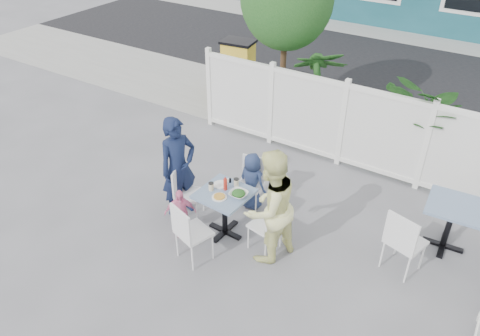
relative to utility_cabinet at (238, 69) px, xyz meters
The scene contains 27 objects.
ground 5.12m from the utility_cabinet, 51.99° to the right, with size 80.00×80.00×0.00m, color slate.
near_sidewalk 3.19m from the utility_cabinet, ahead, with size 24.00×2.60×0.01m, color gray.
street 4.73m from the utility_cabinet, 48.23° to the left, with size 24.00×5.00×0.01m, color black.
far_sidewalk 7.33m from the utility_cabinet, 64.66° to the left, with size 24.00×1.60×0.01m, color gray.
fence_back 3.60m from the utility_cabinet, 26.38° to the right, with size 5.86×0.08×1.60m.
utility_cabinet is the anchor object (origin of this frame).
potted_shrub_a 2.61m from the utility_cabinet, 20.33° to the right, with size 1.05×1.05×1.87m, color #164116.
potted_shrub_b 4.63m from the utility_cabinet, 12.49° to the right, with size 1.66×1.44×1.84m, color #164116.
main_table 5.03m from the utility_cabinet, 59.73° to the right, with size 0.75×0.75×0.76m.
spare_table 6.13m from the utility_cabinet, 27.98° to the right, with size 0.77×0.77×0.77m.
chair_left 4.67m from the utility_cabinet, 67.73° to the right, with size 0.49×0.50×0.88m.
chair_right 5.42m from the utility_cabinet, 52.82° to the right, with size 0.45×0.46×0.88m.
chair_back 4.31m from the utility_cabinet, 54.58° to the right, with size 0.45×0.44×0.86m.
chair_near 5.65m from the utility_cabinet, 64.32° to the right, with size 0.54×0.53×0.95m.
chair_spare 6.23m from the utility_cabinet, 36.91° to the right, with size 0.56×0.55×1.01m.
man 4.59m from the utility_cabinet, 68.93° to the right, with size 0.61×0.40×1.68m, color #131C3C.
woman 5.52m from the utility_cabinet, 53.00° to the right, with size 0.84×0.65×1.72m, color #F0F357.
boy 4.37m from the utility_cabinet, 54.59° to the right, with size 0.48×0.31×0.98m, color navy.
toddler 5.13m from the utility_cabinet, 67.07° to the right, with size 0.47×0.20×0.81m, color pink.
plate_main 5.15m from the utility_cabinet, 60.41° to the right, with size 0.22×0.22×0.01m, color white.
plate_side 4.84m from the utility_cabinet, 60.54° to the right, with size 0.22×0.22×0.01m, color white.
salad_bowl 5.11m from the utility_cabinet, 57.38° to the right, with size 0.26×0.26×0.06m, color white.
coffee_cup_a 4.98m from the utility_cabinet, 61.94° to the right, with size 0.08×0.08×0.11m, color beige.
coffee_cup_b 4.86m from the utility_cabinet, 57.76° to the right, with size 0.08×0.08×0.11m, color beige.
ketchup_bottle 4.96m from the utility_cabinet, 59.58° to the right, with size 0.06×0.06×0.18m, color #AF2317.
salt_shaker 4.77m from the utility_cabinet, 59.24° to the right, with size 0.03×0.03×0.07m, color white.
pepper_shaker 4.78m from the utility_cabinet, 58.85° to the right, with size 0.03×0.03×0.07m, color black.
Camera 1 is at (2.50, -4.79, 4.79)m, focal length 35.00 mm.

